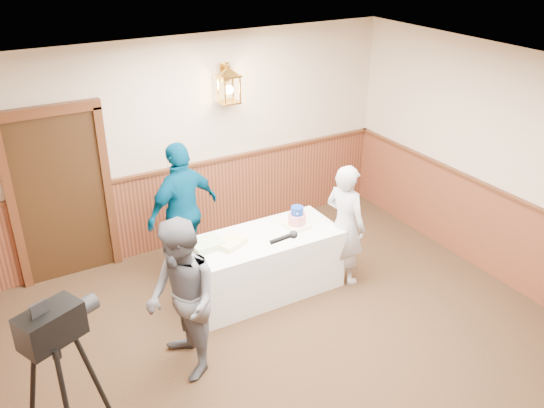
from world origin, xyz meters
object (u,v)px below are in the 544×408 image
at_px(sheet_cake_green, 206,245).
at_px(assistant_p, 183,211).
at_px(display_table, 264,264).
at_px(tiered_cake, 297,219).
at_px(interviewer, 182,300).
at_px(sheet_cake_yellow, 231,243).
at_px(baker, 345,225).

distance_m(sheet_cake_green, assistant_p, 0.74).
distance_m(display_table, tiered_cake, 0.66).
distance_m(tiered_cake, interviewer, 1.94).
relative_size(tiered_cake, sheet_cake_yellow, 0.84).
distance_m(display_table, sheet_cake_green, 0.80).
relative_size(display_table, baker, 1.18).
bearing_deg(interviewer, baker, 104.52).
distance_m(display_table, baker, 1.08).
bearing_deg(assistant_p, sheet_cake_green, 70.22).
distance_m(tiered_cake, sheet_cake_green, 1.13).
xyz_separation_m(tiered_cake, baker, (0.52, -0.26, -0.09)).
distance_m(sheet_cake_green, baker, 1.68).
bearing_deg(interviewer, assistant_p, 158.85).
relative_size(sheet_cake_yellow, assistant_p, 0.18).
bearing_deg(sheet_cake_yellow, tiered_cake, -0.53).
height_order(sheet_cake_green, interviewer, interviewer).
bearing_deg(display_table, tiered_cake, -1.19).
relative_size(interviewer, baker, 1.08).
relative_size(interviewer, assistant_p, 0.94).
xyz_separation_m(interviewer, baker, (2.29, 0.54, -0.06)).
distance_m(tiered_cake, baker, 0.59).
height_order(sheet_cake_green, assistant_p, assistant_p).
bearing_deg(tiered_cake, sheet_cake_yellow, 179.47).
xyz_separation_m(sheet_cake_yellow, assistant_p, (-0.23, 0.82, 0.09)).
height_order(sheet_cake_yellow, interviewer, interviewer).
xyz_separation_m(sheet_cake_green, interviewer, (-0.64, -0.89, 0.03)).
relative_size(sheet_cake_green, interviewer, 0.21).
bearing_deg(baker, sheet_cake_green, 62.06).
bearing_deg(assistant_p, tiered_cake, 125.20).
height_order(sheet_cake_yellow, sheet_cake_green, sheet_cake_green).
distance_m(sheet_cake_green, interviewer, 1.10).
bearing_deg(tiered_cake, baker, -26.28).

